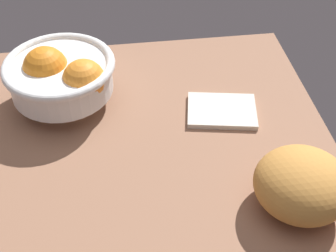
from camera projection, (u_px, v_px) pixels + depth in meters
ground_plane at (101, 149)px, 79.42cm from camera, size 80.57×59.98×3.00cm
fruit_bowl at (61, 76)px, 81.68cm from camera, size 20.00×20.00×11.55cm
bread_loaf at (302, 184)px, 65.66cm from camera, size 17.24×16.80×9.38cm
napkin_folded at (222, 111)px, 83.63cm from camera, size 13.89×11.16×1.02cm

